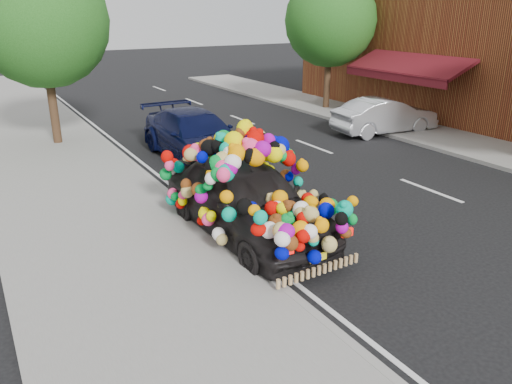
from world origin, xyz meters
The scene contains 10 objects.
ground centered at (0.00, 0.00, 0.00)m, with size 100.00×100.00×0.00m, color black.
sidewalk centered at (-4.30, 0.00, 0.06)m, with size 4.00×60.00×0.12m, color gray.
kerb centered at (-2.35, 0.00, 0.07)m, with size 0.15×60.00×0.13m, color gray.
footpath_far centered at (8.20, 3.00, 0.06)m, with size 3.00×40.00×0.12m, color gray.
lane_markings centered at (3.60, 0.00, 0.01)m, with size 6.00×50.00×0.01m, color silver, non-canonical shape.
tree_near_sidewalk centered at (-3.80, 9.50, 4.02)m, with size 4.20×4.20×6.13m.
tree_far_b centered at (8.00, 10.00, 3.89)m, with size 4.00×4.00×5.90m.
plush_art_car centered at (-1.75, 0.10, 1.14)m, with size 2.36×4.85×2.21m.
navy_sedan centered at (-0.38, 5.72, 0.72)m, with size 2.03×5.00×1.45m, color black.
silver_hatchback centered at (7.00, 5.23, 0.65)m, with size 1.38×3.96×1.30m, color silver.
Camera 1 is at (-6.31, -8.09, 4.38)m, focal length 35.00 mm.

